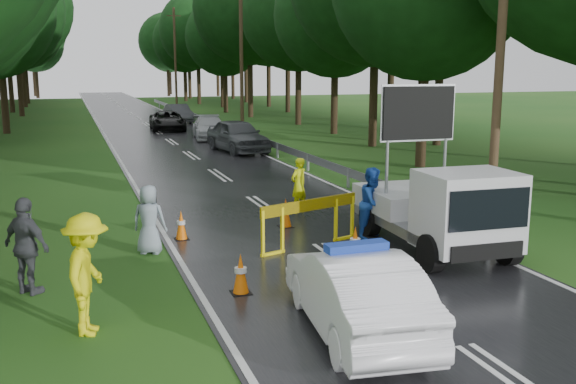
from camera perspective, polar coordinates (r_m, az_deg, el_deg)
name	(u,v)px	position (r m, az deg, el deg)	size (l,w,h in m)	color
ground	(344,263)	(14.02, 5.00, -6.26)	(160.00, 160.00, 0.00)	#1A4E16
road	(157,132)	(42.78, -11.55, 5.25)	(7.00, 140.00, 0.02)	black
guardrail	(214,123)	(43.03, -6.60, 6.15)	(0.12, 60.06, 0.70)	gray
utility_pole_near	(502,31)	(17.81, 18.45, 13.40)	(1.40, 0.24, 10.00)	#44301F
utility_pole_mid	(241,53)	(41.62, -4.17, 12.26)	(1.40, 0.24, 10.00)	#44301F
utility_pole_far	(175,58)	(67.08, -9.99, 11.65)	(1.40, 0.24, 10.00)	#44301F
police_sedan	(356,292)	(10.29, 6.02, -8.86)	(1.87, 4.19, 1.47)	white
work_truck	(440,209)	(14.93, 13.33, -1.46)	(2.27, 4.75, 3.72)	gray
barrier	(310,211)	(14.89, 1.96, -1.73)	(2.67, 0.93, 1.16)	yellow
officer	(299,185)	(18.62, 0.95, 0.63)	(0.58, 0.38, 1.59)	#D6E80C
civilian	(373,203)	(15.89, 7.56, -0.97)	(0.86, 0.67, 1.77)	#1B4BB0
bystander_left	(87,274)	(10.59, -17.42, -7.00)	(1.26, 0.72, 1.95)	yellow
bystander_mid	(27,246)	(12.79, -22.20, -4.49)	(1.08, 0.45, 1.84)	#44454C
bystander_right	(149,220)	(14.78, -12.24, -2.41)	(0.77, 0.50, 1.58)	#8898A4
queue_car_first	(238,136)	(32.13, -4.51, 5.02)	(1.92, 4.77, 1.62)	#45494D
queue_car_second	(210,128)	(38.21, -6.97, 5.70)	(1.85, 4.55, 1.32)	#ACAFB4
queue_car_third	(167,121)	(43.82, -10.66, 6.26)	(2.16, 4.69, 1.30)	black
queue_car_fourth	(178,113)	(49.99, -9.72, 6.90)	(1.46, 4.19, 1.38)	#393C40
cone_near_left	(241,275)	(12.03, -4.23, -7.33)	(0.37, 0.37, 0.78)	black
cone_center	(355,244)	(14.03, 5.98, -4.65)	(0.37, 0.37, 0.78)	black
cone_far	(286,213)	(16.87, -0.21, -1.91)	(0.37, 0.37, 0.78)	black
cone_left_mid	(181,226)	(15.88, -9.47, -2.98)	(0.35, 0.35, 0.74)	black
cone_right	(377,198)	(19.16, 7.94, -0.56)	(0.34, 0.34, 0.71)	black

